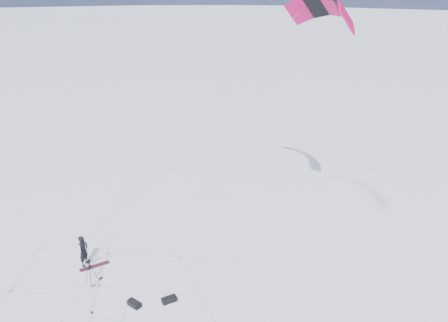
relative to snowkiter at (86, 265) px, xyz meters
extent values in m
plane|color=white|center=(0.77, -3.30, 0.00)|extent=(1800.00, 1800.00, 0.00)
cube|color=black|center=(133.70, 287.78, 2.78)|extent=(155.14, 103.25, 5.57)
cube|color=black|center=(46.31, 313.44, 2.78)|extent=(154.88, 65.89, 5.57)
cube|color=black|center=(-44.77, 313.44, 2.78)|extent=(154.88, 65.89, 5.57)
cube|color=silver|center=(-0.83, -2.70, 0.00)|extent=(6.45, 7.79, 0.01)
cube|color=silver|center=(0.87, -0.40, 0.00)|extent=(11.66, 3.07, 0.01)
cube|color=silver|center=(4.27, -3.80, 0.00)|extent=(6.52, 4.83, 0.01)
cube|color=silver|center=(5.97, -1.50, 0.00)|extent=(8.85, 4.87, 0.01)
imported|color=black|center=(0.00, 0.00, 0.00)|extent=(0.68, 0.80, 1.86)
cube|color=maroon|center=(0.52, -0.26, 0.02)|extent=(1.65, 0.90, 0.04)
cylinder|color=black|center=(0.71, -1.65, 0.61)|extent=(0.37, 0.25, 1.24)
cylinder|color=black|center=(0.37, -1.66, 0.61)|extent=(0.39, 0.22, 1.24)
cylinder|color=black|center=(0.55, -1.95, 0.61)|extent=(0.05, 0.42, 1.24)
cylinder|color=black|center=(0.54, -1.75, 1.04)|extent=(0.04, 0.04, 0.38)
cube|color=black|center=(0.54, -1.75, 1.30)|extent=(0.11, 0.11, 0.05)
cube|color=black|center=(0.54, -1.75, 1.39)|extent=(0.17, 0.16, 0.11)
cylinder|color=black|center=(0.54, -1.65, 1.39)|extent=(0.08, 0.11, 0.08)
cube|color=black|center=(4.52, -3.88, 0.14)|extent=(0.79, 0.56, 0.27)
cylinder|color=black|center=(4.52, -3.88, 0.29)|extent=(0.67, 0.29, 0.07)
cube|color=black|center=(2.81, -3.90, 0.13)|extent=(0.74, 0.76, 0.27)
cylinder|color=black|center=(2.81, -3.90, 0.29)|extent=(0.53, 0.55, 0.08)
cube|color=#BF084C|center=(14.16, 0.10, 13.18)|extent=(1.40, 1.40, 1.69)
cube|color=black|center=(14.37, 1.29, 13.53)|extent=(1.10, 1.49, 1.46)
cube|color=#BF084C|center=(14.28, 2.57, 13.65)|extent=(1.27, 1.50, 1.21)
cube|color=black|center=(13.92, 3.80, 13.53)|extent=(1.54, 1.42, 1.46)
cube|color=#BF084C|center=(13.31, 4.85, 13.18)|extent=(1.77, 1.23, 1.69)
cylinder|color=gray|center=(7.08, 0.05, 7.28)|extent=(14.17, 0.12, 11.81)
cylinder|color=gray|center=(6.65, 2.42, 7.28)|extent=(13.33, 4.87, 11.81)
cylinder|color=black|center=(0.00, 0.00, 1.39)|extent=(0.55, 0.13, 0.03)
camera|label=1|loc=(4.39, -21.58, 14.75)|focal=35.00mm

